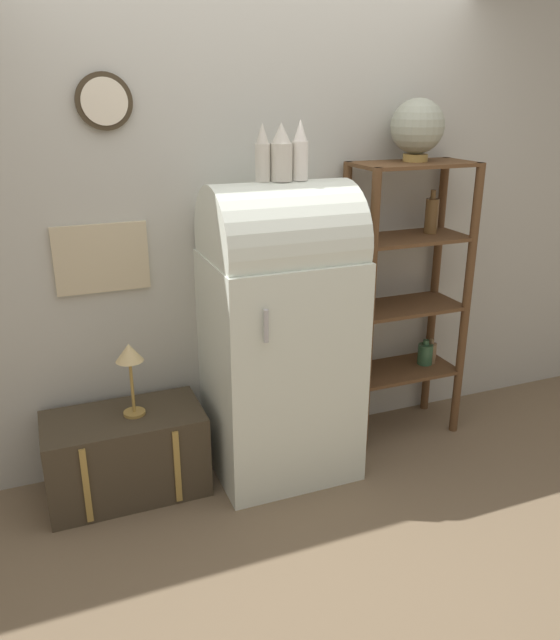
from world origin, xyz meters
The scene contains 10 objects.
ground_plane centered at (0.00, 0.00, 0.00)m, with size 12.00×12.00×0.00m, color #7A664C.
wall_back centered at (-0.01, 0.57, 1.35)m, with size 7.00×0.09×2.70m.
refrigerator centered at (0.00, 0.24, 0.82)m, with size 0.74×0.66×1.58m.
suitcase_trunk centered at (-0.84, 0.30, 0.22)m, with size 0.80×0.43×0.45m.
shelf_unit centered at (0.84, 0.35, 0.91)m, with size 0.69×0.37×1.63m.
globe centered at (0.85, 0.37, 1.81)m, with size 0.29×0.29×0.33m.
vase_left centered at (-0.08, 0.25, 1.71)m, with size 0.07×0.07×0.27m.
vase_center centered at (0.01, 0.24, 1.71)m, with size 0.11×0.11×0.27m.
vase_right centered at (0.10, 0.23, 1.71)m, with size 0.08×0.08×0.28m.
desk_lamp centered at (-0.78, 0.29, 0.75)m, with size 0.14×0.14×0.39m.
Camera 1 is at (-1.13, -2.59, 1.98)m, focal length 35.00 mm.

